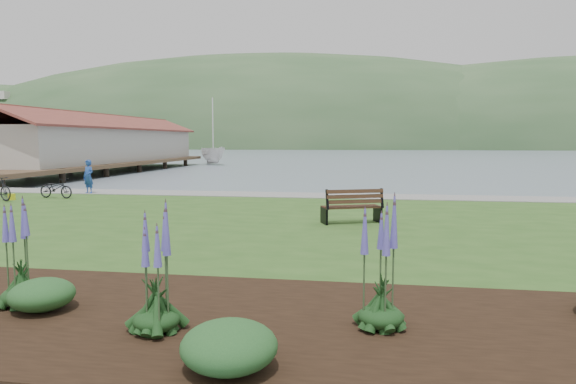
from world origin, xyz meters
name	(u,v)px	position (x,y,z in m)	size (l,w,h in m)	color
ground	(229,228)	(0.00, 0.00, 0.00)	(600.00, 600.00, 0.00)	slate
lawn	(211,233)	(0.00, -2.00, 0.20)	(34.00, 20.00, 0.40)	#2D531D
shoreline_path	(269,195)	(0.00, 6.90, 0.42)	(34.00, 2.20, 0.03)	gray
garden_bed	(245,322)	(3.00, -9.80, 0.42)	(24.00, 4.40, 0.04)	black
far_hillside	(415,148)	(20.00, 170.00, 0.00)	(580.00, 80.00, 38.00)	#345630
pier_pavilion	(101,144)	(-20.00, 27.52, 2.64)	(8.00, 36.00, 5.40)	#4C3826
park_bench	(353,206)	(4.18, -0.82, 0.96)	(1.96, 1.35, 1.13)	#321D13
person	(88,174)	(-8.68, 6.08, 1.36)	(0.70, 0.48, 1.92)	#22479E
bicycle_a	(56,188)	(-9.09, 4.09, 0.84)	(1.69, 0.59, 0.88)	black
sailboat	(213,165)	(-14.18, 43.29, 0.00)	(9.70, 9.88, 25.57)	silver
pannier	(12,197)	(-10.53, 3.09, 0.54)	(0.16, 0.25, 0.27)	yellow
echium_0	(155,276)	(1.95, -10.39, 1.20)	(0.62, 0.62, 1.80)	#123313
echium_1	(382,272)	(4.89, -9.78, 1.21)	(0.62, 0.62, 1.93)	#123313
echium_4	(20,256)	(-0.53, -9.71, 1.21)	(0.62, 0.62, 1.92)	#123313
shrub_0	(42,295)	(-0.09, -9.85, 0.68)	(0.95, 0.95, 0.47)	#1E4C21
shrub_1	(229,346)	(3.22, -11.35, 0.71)	(1.08, 1.08, 0.54)	#1E4C21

